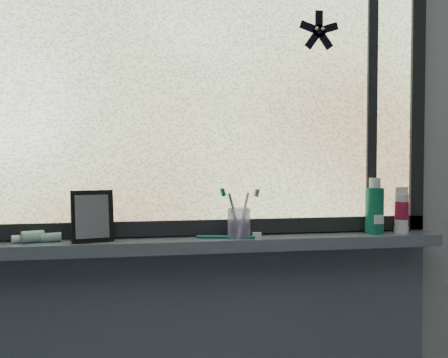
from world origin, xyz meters
TOP-DOWN VIEW (x-y plane):
  - wall_back at (0.00, 1.30)m, footprint 3.00×0.01m
  - windowsill at (0.00, 1.23)m, footprint 1.62×0.14m
  - window_pane at (0.00, 1.28)m, footprint 1.50×0.01m
  - frame_bottom at (0.00, 1.28)m, footprint 1.60×0.03m
  - frame_right at (0.78, 1.28)m, footprint 0.05×0.03m
  - frame_mullion at (0.60, 1.28)m, footprint 0.03×0.03m
  - starfish_sticker at (0.40, 1.27)m, footprint 0.15×0.02m
  - vanity_mirror at (-0.36, 1.22)m, footprint 0.14×0.09m
  - toothpaste_tube at (-0.52, 1.24)m, footprint 0.21×0.11m
  - toothbrush_cup at (0.11, 1.21)m, footprint 0.08×0.08m
  - toothbrush_lying at (0.06, 1.21)m, footprint 0.23×0.07m
  - mouthwash_bottle at (0.59, 1.22)m, footprint 0.08×0.08m
  - cream_tube at (0.70, 1.23)m, footprint 0.05×0.05m

SIDE VIEW (x-z plane):
  - windowsill at x=0.00m, z-range 0.98..1.02m
  - toothbrush_lying at x=0.06m, z-range 1.02..1.04m
  - toothpaste_tube at x=-0.52m, z-range 1.02..1.06m
  - frame_bottom at x=0.00m, z-range 1.02..1.07m
  - toothbrush_cup at x=0.11m, z-range 1.02..1.12m
  - vanity_mirror at x=-0.36m, z-range 1.02..1.18m
  - cream_tube at x=0.70m, z-range 1.05..1.16m
  - mouthwash_bottle at x=0.59m, z-range 1.04..1.20m
  - wall_back at x=0.00m, z-range 0.00..2.50m
  - frame_right at x=0.78m, z-range 0.98..2.08m
  - window_pane at x=0.00m, z-range 1.03..2.03m
  - frame_mullion at x=0.60m, z-range 1.03..2.03m
  - starfish_sticker at x=0.40m, z-range 1.65..1.79m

